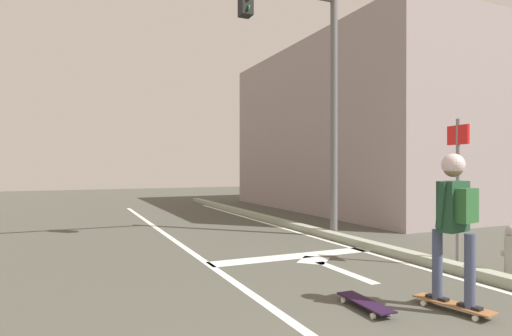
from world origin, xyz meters
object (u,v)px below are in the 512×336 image
skater (455,209)px  skateboard (453,305)px  fire_hydrant (512,252)px  spare_skateboard (365,303)px  street_sign_post (458,170)px  traffic_signal_mast (298,63)px

skater → skateboard: bearing=101.5°
fire_hydrant → spare_skateboard: bearing=-176.6°
skateboard → spare_skateboard: bearing=152.2°
skater → spare_skateboard: size_ratio=2.01×
skater → fire_hydrant: skater is taller
street_sign_post → skater: bearing=-140.6°
skater → traffic_signal_mast: (0.73, 4.63, 2.67)m
spare_skateboard → fire_hydrant: size_ratio=1.07×
skater → fire_hydrant: (1.83, 0.61, -0.73)m
spare_skateboard → street_sign_post: size_ratio=0.35×
street_sign_post → spare_skateboard: bearing=-159.3°
traffic_signal_mast → fire_hydrant: 5.38m
street_sign_post → fire_hydrant: bearing=-82.9°
skateboard → traffic_signal_mast: traffic_signal_mast is taller
spare_skateboard → skateboard: bearing=-27.8°
skater → fire_hydrant: size_ratio=2.16×
skateboard → fire_hydrant: fire_hydrant is taller
spare_skateboard → traffic_signal_mast: 5.80m
skateboard → traffic_signal_mast: (0.74, 4.61, 3.70)m
traffic_signal_mast → street_sign_post: bearing=-72.8°
skateboard → traffic_signal_mast: 5.96m
skateboard → traffic_signal_mast: size_ratio=0.16×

